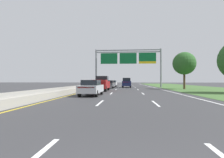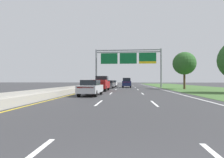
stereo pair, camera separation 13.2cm
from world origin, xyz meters
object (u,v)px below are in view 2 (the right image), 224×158
at_px(pickup_truck_red, 101,84).
at_px(car_navy_centre_lane_suv, 127,83).
at_px(car_gold_centre_lane_sedan, 128,83).
at_px(car_silver_left_lane_sedan, 91,87).
at_px(car_grey_left_lane_sedan, 109,84).
at_px(roadside_tree_mid, 184,63).
at_px(overhead_sign_gantry, 128,60).
at_px(car_white_left_lane_sedan, 113,83).

relative_size(pickup_truck_red, car_navy_centre_lane_suv, 1.15).
bearing_deg(car_navy_centre_lane_suv, car_gold_centre_lane_sedan, -0.65).
relative_size(car_silver_left_lane_sedan, car_navy_centre_lane_suv, 0.94).
distance_m(car_grey_left_lane_sedan, car_navy_centre_lane_suv, 5.26).
height_order(pickup_truck_red, roadside_tree_mid, roadside_tree_mid).
bearing_deg(roadside_tree_mid, car_silver_left_lane_sedan, -132.87).
bearing_deg(car_silver_left_lane_sedan, overhead_sign_gantry, -8.48).
relative_size(car_silver_left_lane_sedan, car_white_left_lane_sedan, 1.00).
bearing_deg(roadside_tree_mid, overhead_sign_gantry, 141.72).
height_order(car_grey_left_lane_sedan, car_navy_centre_lane_suv, car_navy_centre_lane_suv).
distance_m(car_gold_centre_lane_sedan, car_white_left_lane_sedan, 11.36).
height_order(car_grey_left_lane_sedan, car_white_left_lane_sedan, same).
xyz_separation_m(car_gold_centre_lane_sedan, car_silver_left_lane_sedan, (-3.77, -37.99, 0.00)).
bearing_deg(pickup_truck_red, car_gold_centre_lane_sedan, -6.93).
distance_m(pickup_truck_red, roadside_tree_mid, 15.78).
bearing_deg(car_grey_left_lane_sedan, overhead_sign_gantry, -35.69).
xyz_separation_m(pickup_truck_red, car_white_left_lane_sedan, (0.26, 18.83, -0.26)).
distance_m(pickup_truck_red, car_navy_centre_lane_suv, 13.76).
height_order(car_gold_centre_lane_sedan, car_silver_left_lane_sedan, same).
distance_m(overhead_sign_gantry, roadside_tree_mid, 12.73).
xyz_separation_m(car_grey_left_lane_sedan, car_gold_centre_lane_sedan, (3.68, 20.28, 0.00)).
distance_m(car_silver_left_lane_sedan, roadside_tree_mid, 20.63).
relative_size(car_white_left_lane_sedan, roadside_tree_mid, 0.67).
bearing_deg(car_white_left_lane_sedan, car_silver_left_lane_sedan, -179.15).
height_order(car_gold_centre_lane_sedan, roadside_tree_mid, roadside_tree_mid).
bearing_deg(car_navy_centre_lane_suv, car_grey_left_lane_sedan, 139.03).
bearing_deg(car_silver_left_lane_sedan, car_grey_left_lane_sedan, 0.94).
height_order(car_navy_centre_lane_suv, roadside_tree_mid, roadside_tree_mid).
distance_m(overhead_sign_gantry, car_white_left_lane_sedan, 8.01).
height_order(car_navy_centre_lane_suv, car_white_left_lane_sedan, car_navy_centre_lane_suv).
bearing_deg(roadside_tree_mid, pickup_truck_red, -155.25).
height_order(car_silver_left_lane_sedan, car_white_left_lane_sedan, same).
relative_size(overhead_sign_gantry, car_gold_centre_lane_sedan, 3.40).
xyz_separation_m(overhead_sign_gantry, car_gold_centre_lane_sedan, (-0.12, 15.30, -5.38)).
bearing_deg(overhead_sign_gantry, car_grey_left_lane_sedan, -127.35).
bearing_deg(pickup_truck_red, roadside_tree_mid, -64.58).
relative_size(overhead_sign_gantry, car_silver_left_lane_sedan, 3.39).
bearing_deg(car_white_left_lane_sedan, car_grey_left_lane_sedan, -178.92).
height_order(car_gold_centre_lane_sedan, car_navy_centre_lane_suv, car_navy_centre_lane_suv).
xyz_separation_m(pickup_truck_red, roadside_tree_mid, (13.97, 6.44, 3.50)).
relative_size(car_gold_centre_lane_sedan, car_silver_left_lane_sedan, 1.00).
bearing_deg(car_gold_centre_lane_sedan, pickup_truck_red, 173.54).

